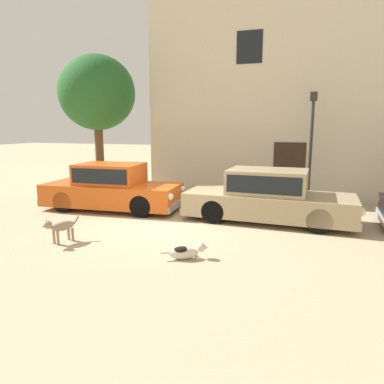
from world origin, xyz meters
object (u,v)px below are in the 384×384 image
at_px(stray_dog_tan, 186,252).
at_px(street_lamp, 311,134).
at_px(parked_sedan_nearest, 112,187).
at_px(stray_dog_spotted, 60,227).
at_px(acacia_tree_left, 97,94).
at_px(parked_sedan_second, 268,196).

distance_m(stray_dog_tan, street_lamp, 6.67).
xyz_separation_m(parked_sedan_nearest, stray_dog_spotted, (0.62, -3.37, -0.34)).
bearing_deg(acacia_tree_left, stray_dog_tan, -46.19).
height_order(parked_sedan_second, acacia_tree_left, acacia_tree_left).
bearing_deg(parked_sedan_nearest, stray_dog_spotted, -82.81).
bearing_deg(parked_sedan_nearest, parked_sedan_second, -2.62).
bearing_deg(stray_dog_tan, acacia_tree_left, 107.49).
bearing_deg(parked_sedan_second, acacia_tree_left, 164.46).
relative_size(stray_dog_spotted, stray_dog_tan, 0.97).
xyz_separation_m(parked_sedan_second, stray_dog_tan, (-1.27, -3.49, -0.57)).
distance_m(parked_sedan_nearest, stray_dog_tan, 5.07).
relative_size(stray_dog_tan, street_lamp, 0.25).
height_order(parked_sedan_nearest, street_lamp, street_lamp).
bearing_deg(acacia_tree_left, stray_dog_spotted, -66.66).
height_order(stray_dog_tan, acacia_tree_left, acacia_tree_left).
xyz_separation_m(parked_sedan_second, stray_dog_spotted, (-4.32, -3.43, -0.33)).
distance_m(street_lamp, acacia_tree_left, 8.02).
relative_size(parked_sedan_second, acacia_tree_left, 0.91).
height_order(stray_dog_spotted, street_lamp, street_lamp).
bearing_deg(parked_sedan_second, street_lamp, 67.30).
height_order(parked_sedan_nearest, stray_dog_tan, parked_sedan_nearest).
height_order(parked_sedan_nearest, parked_sedan_second, parked_sedan_nearest).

